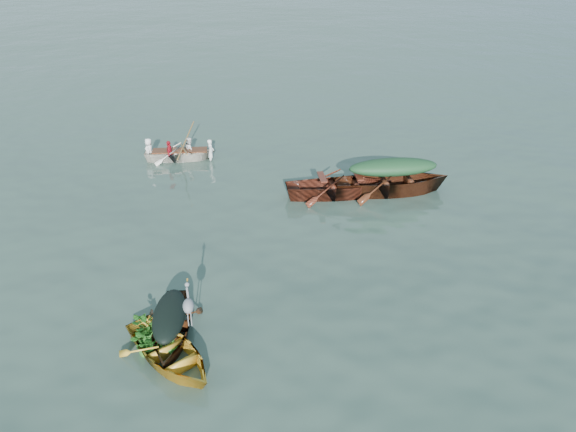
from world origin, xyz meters
name	(u,v)px	position (x,y,z in m)	size (l,w,h in m)	color
ground	(296,287)	(0.00, 0.00, 0.00)	(140.00, 140.00, 0.00)	#395145
yellow_dinghy	(170,361)	(-2.74, -2.18, 0.00)	(1.32, 3.04, 0.81)	gold
dark_covered_boat	(172,336)	(-2.75, -1.41, 0.00)	(1.18, 3.17, 0.76)	#4F2812
green_tarp_boat	(391,193)	(3.66, 4.75, 0.00)	(1.57, 5.05, 1.22)	#492711
open_wooden_boat	(339,196)	(2.00, 4.74, 0.00)	(1.44, 4.62, 1.09)	#5C2517
rowed_boat	(181,160)	(-3.03, 8.41, 0.00)	(1.05, 3.49, 0.79)	silver
dark_tarp_cover	(169,313)	(-2.75, -1.41, 0.58)	(0.65, 1.74, 0.40)	black
green_tarp_cover	(393,167)	(3.66, 4.75, 0.87)	(0.86, 2.78, 0.52)	#1A401E
thwart_benches	(340,179)	(2.00, 4.74, 0.57)	(0.86, 2.31, 0.04)	#4B1B11
heron	(189,312)	(-2.32, -1.81, 0.87)	(0.28, 0.40, 0.92)	gray
dinghy_weeds	(152,318)	(-3.04, -1.72, 0.71)	(0.70, 0.90, 0.60)	#1E641A
rowers	(179,139)	(-3.03, 8.41, 0.77)	(0.94, 2.44, 0.76)	white
oars	(180,149)	(-3.03, 8.41, 0.42)	(2.60, 0.60, 0.06)	brown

